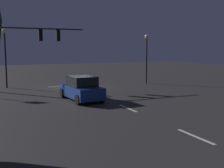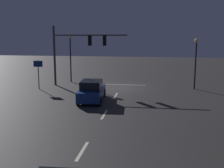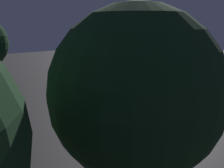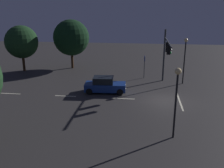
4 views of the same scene
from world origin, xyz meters
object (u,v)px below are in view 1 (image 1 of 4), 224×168
car_approaching (81,89)px  street_lamp_left_kerb (147,49)px  traffic_signal_assembly (25,41)px  street_lamp_right_kerb (5,47)px

car_approaching → street_lamp_left_kerb: street_lamp_left_kerb is taller
traffic_signal_assembly → car_approaching: traffic_signal_assembly is taller
car_approaching → street_lamp_right_kerb: 10.15m
street_lamp_left_kerb → street_lamp_right_kerb: street_lamp_right_kerb is taller
street_lamp_left_kerb → street_lamp_right_kerb: 13.63m
traffic_signal_assembly → street_lamp_right_kerb: (1.49, -2.26, -0.46)m
car_approaching → street_lamp_right_kerb: street_lamp_right_kerb is taller
car_approaching → street_lamp_right_kerb: size_ratio=0.83×
traffic_signal_assembly → car_approaching: bearing=114.0°
traffic_signal_assembly → car_approaching: size_ratio=1.75×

